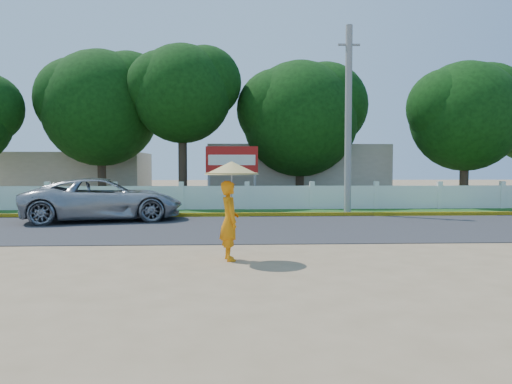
% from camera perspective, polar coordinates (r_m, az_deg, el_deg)
% --- Properties ---
extents(ground, '(120.00, 120.00, 0.00)m').
position_cam_1_polar(ground, '(11.81, 0.44, -6.82)').
color(ground, '#9E8460').
rests_on(ground, ground).
extents(road, '(60.00, 7.00, 0.02)m').
position_cam_1_polar(road, '(16.26, -0.40, -4.08)').
color(road, '#38383A').
rests_on(road, ground).
extents(grass_verge, '(60.00, 3.50, 0.03)m').
position_cam_1_polar(grass_verge, '(21.47, -0.93, -2.34)').
color(grass_verge, '#2D601E').
rests_on(grass_verge, ground).
extents(curb, '(40.00, 0.18, 0.16)m').
position_cam_1_polar(curb, '(19.77, -0.79, -2.61)').
color(curb, yellow).
rests_on(curb, ground).
extents(fence, '(40.00, 0.10, 1.10)m').
position_cam_1_polar(fence, '(22.88, -1.04, -0.67)').
color(fence, silver).
rests_on(fence, ground).
extents(building_near, '(10.00, 6.00, 3.20)m').
position_cam_1_polar(building_near, '(29.84, 4.38, 2.20)').
color(building_near, '#B7AD99').
rests_on(building_near, ground).
extents(building_far, '(8.00, 5.00, 2.80)m').
position_cam_1_polar(building_far, '(32.03, -19.62, 1.73)').
color(building_far, '#B7AD99').
rests_on(building_far, ground).
extents(utility_pole, '(0.28, 0.28, 7.76)m').
position_cam_1_polar(utility_pole, '(21.05, 10.50, 8.03)').
color(utility_pole, gray).
rests_on(utility_pole, ground).
extents(vehicle, '(6.13, 3.88, 1.58)m').
position_cam_1_polar(vehicle, '(19.08, -17.02, -0.82)').
color(vehicle, '#9C9EA3').
rests_on(vehicle, ground).
extents(monk_with_parasol, '(1.16, 1.16, 2.11)m').
position_cam_1_polar(monk_with_parasol, '(10.60, -2.94, -0.45)').
color(monk_with_parasol, orange).
rests_on(monk_with_parasol, ground).
extents(billboard, '(2.50, 0.13, 2.95)m').
position_cam_1_polar(billboard, '(23.92, -2.78, 3.30)').
color(billboard, gray).
rests_on(billboard, ground).
extents(tree_row, '(35.22, 7.84, 8.12)m').
position_cam_1_polar(tree_row, '(26.36, 3.73, 9.09)').
color(tree_row, '#473828').
rests_on(tree_row, ground).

